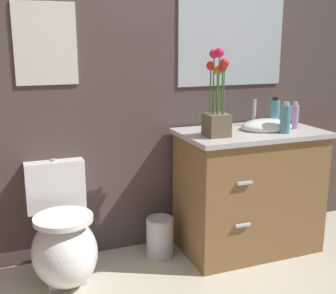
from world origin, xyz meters
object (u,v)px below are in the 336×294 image
(vanity_cabinet, at_px, (249,189))
(trash_bin, at_px, (160,237))
(flower_vase, at_px, (217,107))
(soap_bottle, at_px, (285,119))
(lotion_bottle, at_px, (295,116))
(wall_poster, at_px, (46,44))
(hand_wash_bottle, at_px, (275,112))
(wall_mirror, at_px, (232,34))
(toilet, at_px, (63,242))

(vanity_cabinet, distance_m, trash_bin, 0.68)
(flower_vase, relative_size, soap_bottle, 2.68)
(soap_bottle, bearing_deg, vanity_cabinet, 137.91)
(lotion_bottle, xyz_separation_m, wall_poster, (-1.55, 0.34, 0.47))
(hand_wash_bottle, relative_size, wall_mirror, 0.25)
(flower_vase, xyz_separation_m, wall_mirror, (0.29, 0.37, 0.44))
(hand_wash_bottle, height_order, trash_bin, hand_wash_bottle)
(lotion_bottle, distance_m, hand_wash_bottle, 0.15)
(flower_vase, distance_m, wall_mirror, 0.64)
(wall_poster, xyz_separation_m, wall_mirror, (1.24, 0.00, 0.07))
(wall_mirror, bearing_deg, trash_bin, -161.26)
(vanity_cabinet, distance_m, wall_mirror, 1.07)
(hand_wash_bottle, distance_m, trash_bin, 1.16)
(lotion_bottle, relative_size, wall_poster, 0.38)
(flower_vase, xyz_separation_m, trash_bin, (-0.32, 0.16, -0.87))
(soap_bottle, height_order, wall_poster, wall_poster)
(toilet, bearing_deg, wall_poster, 90.00)
(toilet, distance_m, soap_bottle, 1.57)
(flower_vase, distance_m, wall_poster, 1.09)
(toilet, bearing_deg, soap_bottle, -6.84)
(toilet, height_order, wall_poster, wall_poster)
(wall_poster, bearing_deg, trash_bin, -18.07)
(toilet, relative_size, vanity_cabinet, 0.68)
(toilet, xyz_separation_m, flower_vase, (0.95, -0.10, 0.76))
(toilet, bearing_deg, trash_bin, 5.48)
(soap_bottle, xyz_separation_m, wall_mirror, (-0.16, 0.44, 0.53))
(trash_bin, bearing_deg, toilet, -174.52)
(vanity_cabinet, xyz_separation_m, wall_mirror, (-0.00, 0.29, 1.02))
(flower_vase, distance_m, lotion_bottle, 0.61)
(toilet, xyz_separation_m, hand_wash_bottle, (1.49, 0.07, 0.68))
(flower_vase, height_order, soap_bottle, flower_vase)
(hand_wash_bottle, bearing_deg, trash_bin, -179.52)
(vanity_cabinet, xyz_separation_m, soap_bottle, (0.16, -0.14, 0.49))
(flower_vase, height_order, wall_poster, wall_poster)
(toilet, distance_m, wall_poster, 1.17)
(lotion_bottle, bearing_deg, toilet, 177.48)
(soap_bottle, bearing_deg, lotion_bottle, 34.07)
(soap_bottle, relative_size, wall_poster, 0.42)
(soap_bottle, xyz_separation_m, lotion_bottle, (0.15, 0.10, -0.01))
(flower_vase, bearing_deg, hand_wash_bottle, 17.17)
(flower_vase, bearing_deg, vanity_cabinet, 13.51)
(trash_bin, bearing_deg, wall_mirror, 18.74)
(hand_wash_bottle, relative_size, wall_poster, 0.42)
(toilet, relative_size, flower_vase, 1.29)
(flower_vase, height_order, hand_wash_bottle, flower_vase)
(vanity_cabinet, height_order, soap_bottle, soap_bottle)
(vanity_cabinet, bearing_deg, wall_poster, 166.73)
(vanity_cabinet, xyz_separation_m, wall_poster, (-1.25, 0.29, 0.96))
(soap_bottle, xyz_separation_m, trash_bin, (-0.77, 0.23, -0.78))
(trash_bin, xyz_separation_m, wall_mirror, (0.61, 0.21, 1.31))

